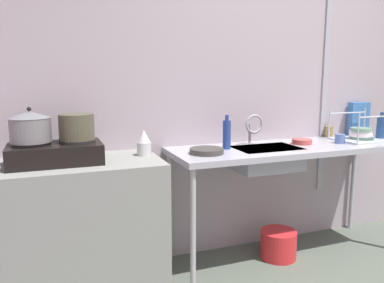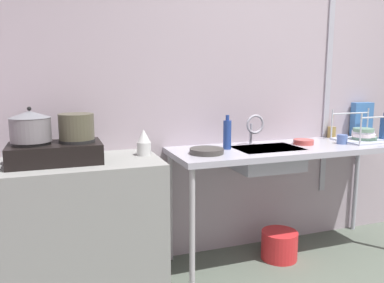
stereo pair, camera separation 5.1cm
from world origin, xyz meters
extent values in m
cube|color=#A899A3|center=(0.00, 1.63, 1.29)|extent=(5.55, 0.10, 2.59)
cube|color=#A5A4B1|center=(0.43, 1.57, 1.42)|extent=(0.05, 0.01, 2.07)
cube|color=gray|center=(-1.70, 1.30, 0.43)|extent=(1.21, 0.56, 0.85)
cube|color=#A5A4B1|center=(-0.09, 1.30, 0.83)|extent=(1.78, 0.56, 0.04)
cylinder|color=#ABA8AC|center=(-0.94, 1.06, 0.41)|extent=(0.04, 0.04, 0.81)
cylinder|color=#ACA5AD|center=(-0.94, 1.54, 0.41)|extent=(0.04, 0.04, 0.81)
cylinder|color=#A6AAB8|center=(0.77, 1.54, 0.41)|extent=(0.04, 0.04, 0.81)
cube|color=black|center=(-1.71, 1.30, 0.91)|extent=(0.52, 0.31, 0.12)
cylinder|color=black|center=(-1.83, 1.30, 0.98)|extent=(0.21, 0.21, 0.02)
cylinder|color=black|center=(-1.58, 1.30, 0.98)|extent=(0.21, 0.21, 0.02)
cylinder|color=slate|center=(-1.83, 1.30, 1.06)|extent=(0.22, 0.22, 0.14)
cone|color=slate|center=(-1.83, 1.30, 1.14)|extent=(0.23, 0.23, 0.04)
sphere|color=black|center=(-1.83, 1.30, 1.18)|extent=(0.02, 0.02, 0.02)
cylinder|color=#4B4836|center=(-1.58, 1.30, 1.06)|extent=(0.20, 0.20, 0.15)
cylinder|color=silver|center=(-1.17, 1.35, 0.89)|extent=(0.09, 0.09, 0.09)
cone|color=silver|center=(-1.17, 1.35, 0.98)|extent=(0.09, 0.09, 0.08)
cube|color=#A5A4B1|center=(-0.28, 1.30, 0.77)|extent=(0.47, 0.32, 0.16)
cylinder|color=#A5A4B1|center=(-0.32, 1.49, 0.93)|extent=(0.02, 0.02, 0.16)
torus|color=#A5A4B1|center=(-0.32, 1.43, 1.01)|extent=(0.14, 0.02, 0.14)
cylinder|color=#393733|center=(-0.77, 1.26, 0.87)|extent=(0.23, 0.23, 0.03)
cylinder|color=#B2BAC1|center=(0.40, 1.15, 0.97)|extent=(0.01, 0.01, 0.24)
cylinder|color=#B2BAC1|center=(0.40, 1.46, 0.97)|extent=(0.01, 0.01, 0.24)
cylinder|color=#B2BAC1|center=(0.76, 1.46, 0.97)|extent=(0.01, 0.01, 0.24)
cylinder|color=#B2BAC1|center=(0.58, 1.15, 1.06)|extent=(0.36, 0.01, 0.01)
cylinder|color=#B2BAC1|center=(0.58, 1.46, 1.06)|extent=(0.36, 0.01, 0.01)
cube|color=#B1BACB|center=(0.58, 1.30, 0.86)|extent=(0.38, 0.33, 0.01)
cylinder|color=slate|center=(0.59, 1.30, 0.88)|extent=(0.18, 0.18, 0.03)
cylinder|color=white|center=(0.58, 1.30, 0.90)|extent=(0.18, 0.18, 0.03)
cylinder|color=white|center=(0.58, 1.31, 0.92)|extent=(0.17, 0.17, 0.03)
cylinder|color=gray|center=(0.57, 1.30, 0.94)|extent=(0.16, 0.16, 0.03)
cylinder|color=#4E69A9|center=(0.33, 1.26, 0.89)|extent=(0.08, 0.08, 0.07)
cylinder|color=#B54642|center=(0.05, 1.34, 0.87)|extent=(0.15, 0.15, 0.04)
cylinder|color=navy|center=(-0.57, 1.36, 0.95)|extent=(0.06, 0.06, 0.20)
cylinder|color=navy|center=(-0.57, 1.36, 1.07)|extent=(0.03, 0.03, 0.04)
cylinder|color=navy|center=(0.76, 1.28, 0.95)|extent=(0.07, 0.07, 0.19)
cube|color=#3C70B0|center=(0.76, 1.53, 0.99)|extent=(0.18, 0.08, 0.28)
cylinder|color=olive|center=(0.46, 1.53, 0.90)|extent=(0.07, 0.07, 0.09)
cylinder|color=olive|center=(0.46, 1.53, 0.96)|extent=(0.04, 0.04, 0.17)
cylinder|color=red|center=(-0.17, 1.28, 0.11)|extent=(0.27, 0.27, 0.21)
camera|label=1|loc=(-1.75, -1.03, 1.36)|focal=35.99mm
camera|label=2|loc=(-1.70, -1.05, 1.36)|focal=35.99mm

